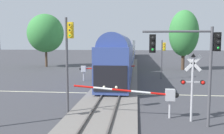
{
  "coord_description": "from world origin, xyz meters",
  "views": [
    {
      "loc": [
        2.11,
        -21.34,
        4.69
      ],
      "look_at": [
        -0.48,
        3.85,
        2.0
      ],
      "focal_mm": 38.77,
      "sensor_mm": 36.0,
      "label": 1
    }
  ],
  "objects": [
    {
      "name": "traffic_signal_far_side",
      "position": [
        5.32,
        8.98,
        3.25
      ],
      "size": [
        0.53,
        0.38,
        4.85
      ],
      "color": "#4C4C51",
      "rests_on": "ground"
    },
    {
      "name": "pine_left_background",
      "position": [
        -14.62,
        21.96,
        6.18
      ],
      "size": [
        6.61,
        6.61,
        9.69
      ],
      "color": "#4C3828",
      "rests_on": "ground"
    },
    {
      "name": "traffic_signal_median",
      "position": [
        -2.17,
        -6.49,
        4.12
      ],
      "size": [
        0.53,
        0.38,
        6.18
      ],
      "color": "#4C4C51",
      "rests_on": "ground"
    },
    {
      "name": "railway_track",
      "position": [
        0.0,
        0.0,
        0.1
      ],
      "size": [
        4.4,
        80.0,
        0.32
      ],
      "color": "slate",
      "rests_on": "ground"
    },
    {
      "name": "ground_plane",
      "position": [
        0.0,
        0.0,
        0.0
      ],
      "size": [
        220.0,
        220.0,
        0.0
      ],
      "primitive_type": "plane",
      "color": "#3D3D42"
    },
    {
      "name": "crossing_gate_far",
      "position": [
        -3.33,
        6.62,
        1.45
      ],
      "size": [
        6.58,
        0.4,
        1.92
      ],
      "color": "#B7B7BC",
      "rests_on": "ground"
    },
    {
      "name": "traffic_signal_near_right",
      "position": [
        5.04,
        -7.98,
        4.11
      ],
      "size": [
        4.11,
        0.38,
        5.47
      ],
      "color": "#4C4C51",
      "rests_on": "ground"
    },
    {
      "name": "road_centre_stripe",
      "position": [
        0.0,
        0.0,
        0.0
      ],
      "size": [
        44.0,
        0.2,
        0.01
      ],
      "color": "beige",
      "rests_on": "ground"
    },
    {
      "name": "oak_far_right",
      "position": [
        9.72,
        19.52,
        6.0
      ],
      "size": [
        4.77,
        4.77,
        9.77
      ],
      "color": "#4C3828",
      "rests_on": "ground"
    },
    {
      "name": "commuter_train",
      "position": [
        0.0,
        28.87,
        2.72
      ],
      "size": [
        3.04,
        66.0,
        5.16
      ],
      "color": "#384C93",
      "rests_on": "railway_track"
    },
    {
      "name": "crossing_signal_mast",
      "position": [
        5.34,
        -7.15,
        2.45
      ],
      "size": [
        1.36,
        0.44,
        4.02
      ],
      "color": "#B2B2B7",
      "rests_on": "ground"
    },
    {
      "name": "crossing_gate_near",
      "position": [
        3.35,
        -6.62,
        1.45
      ],
      "size": [
        6.51,
        0.4,
        1.97
      ],
      "color": "#B7B7BC",
      "rests_on": "ground"
    }
  ]
}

